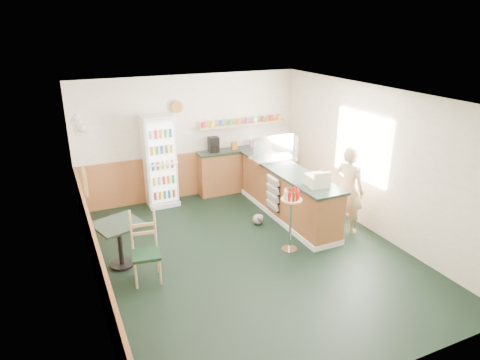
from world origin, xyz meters
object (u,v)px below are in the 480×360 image
cash_register (317,180)px  cafe_chair (144,244)px  shopkeeper (349,189)px  cafe_table (119,236)px  drinks_fridge (160,161)px  display_case (273,148)px  condiment_stand (291,209)px

cash_register → cafe_chair: size_ratio=0.33×
shopkeeper → cafe_table: size_ratio=1.91×
cafe_chair → cafe_table: bearing=127.8°
drinks_fridge → cafe_table: (-1.26, -2.19, -0.43)m
display_case → cafe_chair: size_ratio=0.83×
condiment_stand → cafe_chair: same height
display_case → cash_register: 1.62m
shopkeeper → cafe_chair: size_ratio=1.49×
cafe_table → cafe_chair: cafe_chair is taller
display_case → condiment_stand: bearing=-109.5°
shopkeeper → cafe_chair: (-3.81, -0.01, -0.25)m
display_case → condiment_stand: display_case is taller
cash_register → condiment_stand: bearing=-155.0°
cash_register → cafe_chair: 3.16m
display_case → cash_register: size_ratio=2.52×
display_case → cafe_chair: (-3.11, -1.65, -0.69)m
condiment_stand → cash_register: bearing=19.6°
drinks_fridge → cafe_table: drinks_fridge is taller
drinks_fridge → cash_register: 3.41m
drinks_fridge → display_case: (2.14, -1.04, 0.30)m
cafe_table → shopkeeper: bearing=-6.9°
cash_register → shopkeeper: bearing=2.8°
cash_register → condiment_stand: cash_register is taller
display_case → condiment_stand: 2.02m
display_case → cafe_chair: bearing=-152.1°
display_case → shopkeeper: shopkeeper is taller
drinks_fridge → shopkeeper: size_ratio=1.17×
drinks_fridge → cash_register: bearing=-51.1°
shopkeeper → cash_register: bearing=65.6°
drinks_fridge → display_case: 2.40m
cafe_table → display_case: bearing=18.7°
cash_register → shopkeeper: (0.70, -0.03, -0.28)m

